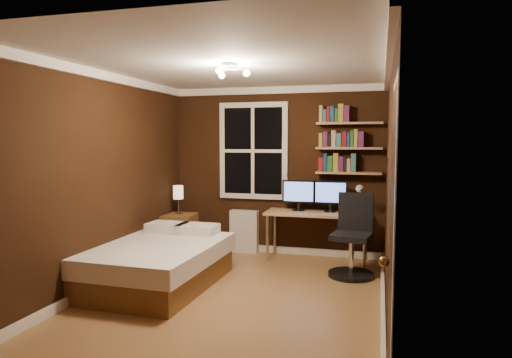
% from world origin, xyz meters
% --- Properties ---
extents(floor, '(4.20, 4.20, 0.00)m').
position_xyz_m(floor, '(0.00, 0.00, 0.00)').
color(floor, '#97673C').
rests_on(floor, ground).
extents(wall_back, '(3.20, 0.04, 2.50)m').
position_xyz_m(wall_back, '(0.00, 2.10, 1.25)').
color(wall_back, black).
rests_on(wall_back, ground).
extents(wall_left, '(0.04, 4.20, 2.50)m').
position_xyz_m(wall_left, '(-1.60, 0.00, 1.25)').
color(wall_left, black).
rests_on(wall_left, ground).
extents(wall_right, '(0.04, 4.20, 2.50)m').
position_xyz_m(wall_right, '(1.60, 0.00, 1.25)').
color(wall_right, black).
rests_on(wall_right, ground).
extents(ceiling, '(3.20, 4.20, 0.02)m').
position_xyz_m(ceiling, '(0.00, 0.00, 2.50)').
color(ceiling, white).
rests_on(ceiling, wall_back).
extents(window, '(1.06, 0.06, 1.46)m').
position_xyz_m(window, '(-0.35, 2.06, 1.55)').
color(window, white).
rests_on(window, wall_back).
extents(door, '(0.03, 0.82, 2.05)m').
position_xyz_m(door, '(1.59, -1.55, 1.02)').
color(door, black).
rests_on(door, ground).
extents(door_knob, '(0.06, 0.06, 0.06)m').
position_xyz_m(door_knob, '(1.55, -1.85, 1.00)').
color(door_knob, '#BD8640').
rests_on(door_knob, door).
extents(ceiling_fixture, '(0.44, 0.44, 0.18)m').
position_xyz_m(ceiling_fixture, '(0.00, -0.10, 2.40)').
color(ceiling_fixture, beige).
rests_on(ceiling_fixture, ceiling).
extents(bookshelf_lower, '(0.92, 0.22, 0.03)m').
position_xyz_m(bookshelf_lower, '(1.08, 1.98, 1.25)').
color(bookshelf_lower, tan).
rests_on(bookshelf_lower, wall_back).
extents(books_row_lower, '(0.48, 0.16, 0.23)m').
position_xyz_m(books_row_lower, '(1.08, 1.98, 1.38)').
color(books_row_lower, maroon).
rests_on(books_row_lower, bookshelf_lower).
extents(bookshelf_middle, '(0.92, 0.22, 0.03)m').
position_xyz_m(bookshelf_middle, '(1.08, 1.98, 1.60)').
color(bookshelf_middle, tan).
rests_on(bookshelf_middle, wall_back).
extents(books_row_middle, '(0.60, 0.16, 0.23)m').
position_xyz_m(books_row_middle, '(1.08, 1.98, 1.73)').
color(books_row_middle, navy).
rests_on(books_row_middle, bookshelf_middle).
extents(bookshelf_upper, '(0.92, 0.22, 0.03)m').
position_xyz_m(bookshelf_upper, '(1.08, 1.98, 1.95)').
color(bookshelf_upper, tan).
rests_on(bookshelf_upper, wall_back).
extents(books_row_upper, '(0.42, 0.16, 0.23)m').
position_xyz_m(books_row_upper, '(1.08, 1.98, 2.08)').
color(books_row_upper, '#29612A').
rests_on(books_row_upper, bookshelf_upper).
extents(bed, '(1.37, 1.87, 0.62)m').
position_xyz_m(bed, '(-1.00, 0.18, 0.27)').
color(bed, brown).
rests_on(bed, ground).
extents(nightstand, '(0.52, 0.52, 0.60)m').
position_xyz_m(nightstand, '(-1.41, 1.65, 0.30)').
color(nightstand, brown).
rests_on(nightstand, ground).
extents(bedside_lamp, '(0.15, 0.15, 0.43)m').
position_xyz_m(bedside_lamp, '(-1.41, 1.65, 0.81)').
color(bedside_lamp, white).
rests_on(bedside_lamp, nightstand).
extents(radiator, '(0.43, 0.15, 0.64)m').
position_xyz_m(radiator, '(-0.47, 1.98, 0.32)').
color(radiator, silver).
rests_on(radiator, ground).
extents(desk, '(1.46, 0.55, 0.69)m').
position_xyz_m(desk, '(0.66, 1.81, 0.63)').
color(desk, tan).
rests_on(desk, ground).
extents(monitor_left, '(0.47, 0.12, 0.45)m').
position_xyz_m(monitor_left, '(0.38, 1.88, 0.92)').
color(monitor_left, black).
rests_on(monitor_left, desk).
extents(monitor_right, '(0.47, 0.12, 0.45)m').
position_xyz_m(monitor_right, '(0.84, 1.88, 0.92)').
color(monitor_right, black).
rests_on(monitor_right, desk).
extents(desk_lamp, '(0.14, 0.32, 0.44)m').
position_xyz_m(desk_lamp, '(1.25, 1.71, 0.91)').
color(desk_lamp, silver).
rests_on(desk_lamp, desk).
extents(office_chair, '(0.57, 0.57, 1.04)m').
position_xyz_m(office_chair, '(1.20, 1.19, 0.40)').
color(office_chair, black).
rests_on(office_chair, ground).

